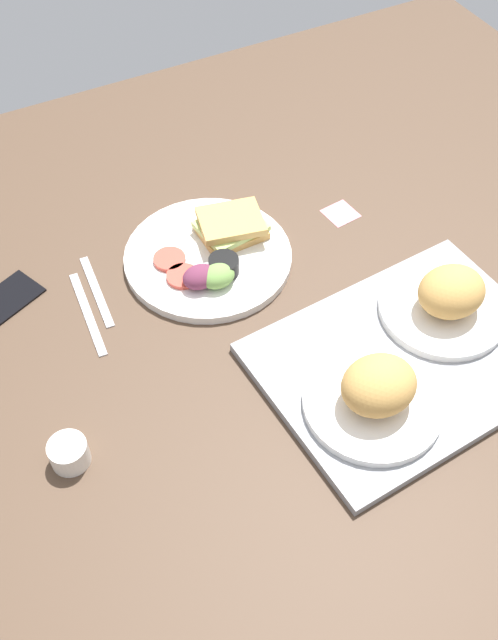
# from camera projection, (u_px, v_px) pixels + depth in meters

# --- Properties ---
(ground_plane) EXTENTS (1.90, 1.50, 0.03)m
(ground_plane) POSITION_uv_depth(u_px,v_px,m) (251.00, 324.00, 1.22)
(ground_plane) COLOR #4C3828
(serving_tray) EXTENTS (0.47, 0.36, 0.02)m
(serving_tray) POSITION_uv_depth(u_px,v_px,m) (408.00, 359.00, 1.15)
(serving_tray) COLOR gray
(serving_tray) RESTS_ON ground_plane
(bread_plate_near) EXTENTS (0.21, 0.21, 0.09)m
(bread_plate_near) POSITION_uv_depth(u_px,v_px,m) (447.00, 299.00, 1.17)
(bread_plate_near) COLOR white
(bread_plate_near) RESTS_ON serving_tray
(bread_plate_far) EXTENTS (0.21, 0.21, 0.09)m
(bread_plate_far) POSITION_uv_depth(u_px,v_px,m) (376.00, 393.00, 1.06)
(bread_plate_far) COLOR white
(bread_plate_far) RESTS_ON serving_tray
(plate_with_salad) EXTENTS (0.29, 0.29, 0.05)m
(plate_with_salad) POSITION_uv_depth(u_px,v_px,m) (212.00, 254.00, 1.28)
(plate_with_salad) COLOR white
(plate_with_salad) RESTS_ON ground_plane
(espresso_cup) EXTENTS (0.06, 0.06, 0.04)m
(espresso_cup) POSITION_uv_depth(u_px,v_px,m) (69.00, 453.00, 1.03)
(espresso_cup) COLOR silver
(espresso_cup) RESTS_ON ground_plane
(fork) EXTENTS (0.03, 0.17, 0.01)m
(fork) POSITION_uv_depth(u_px,v_px,m) (96.00, 291.00, 1.25)
(fork) COLOR #B7B7BC
(fork) RESTS_ON ground_plane
(knife) EXTENTS (0.03, 0.19, 0.01)m
(knife) POSITION_uv_depth(u_px,v_px,m) (88.00, 313.00, 1.22)
(knife) COLOR #B7B7BC
(knife) RESTS_ON ground_plane
(sticky_note) EXTENTS (0.06, 0.06, 0.00)m
(sticky_note) POSITION_uv_depth(u_px,v_px,m) (341.00, 213.00, 1.37)
(sticky_note) COLOR pink
(sticky_note) RESTS_ON ground_plane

